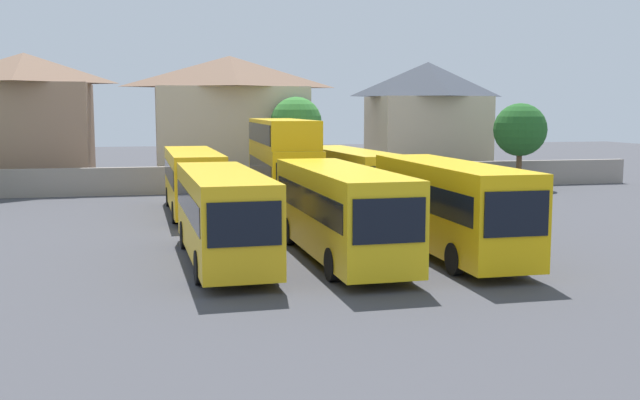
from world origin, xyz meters
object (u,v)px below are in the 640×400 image
object	(u,v)px
bus_2	(340,207)
bus_3	(449,203)
house_terrace_left	(26,120)
tree_left_of_lot	(296,123)
bus_6	(351,175)
tree_right_of_lot	(520,130)
bus_4	(193,178)
house_terrace_centre	(230,119)
bus_1	(223,211)
bus_5	(282,159)
house_terrace_right	(427,120)

from	to	relation	value
bus_2	bus_3	xyz separation A→B (m)	(4.23, -0.15, 0.07)
house_terrace_left	tree_left_of_lot	bearing A→B (deg)	-9.88
bus_3	house_terrace_left	bearing A→B (deg)	-146.52
bus_6	house_terrace_left	world-z (taller)	house_terrace_left
bus_2	tree_right_of_lot	xyz separation A→B (m)	(18.40, 21.29, 2.15)
bus_4	house_terrace_centre	bearing A→B (deg)	166.13
bus_2	bus_4	distance (m)	14.28
bus_1	bus_6	size ratio (longest dim) A/B	0.88
bus_4	bus_5	distance (m)	4.95
house_terrace_centre	tree_right_of_lot	xyz separation A→B (m)	(19.19, -8.93, -0.74)
bus_1	bus_6	xyz separation A→B (m)	(8.41, 13.33, -0.02)
bus_6	house_terrace_centre	xyz separation A→B (m)	(-4.92, 16.60, 2.95)
bus_6	bus_5	bearing A→B (deg)	-95.37
bus_3	bus_5	size ratio (longest dim) A/B	0.96
house_terrace_left	bus_6	bearing A→B (deg)	-38.66
bus_2	house_terrace_centre	distance (m)	30.37
bus_6	house_terrace_left	xyz separation A→B (m)	(-19.23, 15.39, 2.90)
bus_2	bus_3	size ratio (longest dim) A/B	1.03
bus_1	bus_2	size ratio (longest dim) A/B	0.94
bus_4	bus_5	size ratio (longest dim) A/B	0.97
bus_3	bus_4	distance (m)	16.27
bus_1	bus_6	distance (m)	15.76
bus_6	house_terrace_right	world-z (taller)	house_terrace_right
bus_3	tree_left_of_lot	bearing A→B (deg)	-178.21
tree_left_of_lot	house_terrace_right	bearing A→B (deg)	16.66
bus_2	bus_3	distance (m)	4.23
bus_3	bus_6	xyz separation A→B (m)	(-0.09, 13.77, -0.13)
bus_1	bus_4	size ratio (longest dim) A/B	0.95
bus_2	house_terrace_left	size ratio (longest dim) A/B	1.18
tree_left_of_lot	house_terrace_centre	bearing A→B (deg)	133.34
bus_6	house_terrace_left	bearing A→B (deg)	-132.02
bus_6	house_terrace_centre	bearing A→B (deg)	-166.83
house_terrace_centre	tree_right_of_lot	bearing A→B (deg)	-24.96
bus_2	bus_5	distance (m)	13.79
bus_4	bus_1	bearing A→B (deg)	0.26
bus_3	tree_right_of_lot	size ratio (longest dim) A/B	1.81
bus_1	tree_left_of_lot	world-z (taller)	tree_left_of_lot
house_terrace_left	bus_1	bearing A→B (deg)	-69.36
tree_left_of_lot	house_terrace_left	bearing A→B (deg)	170.12
bus_1	bus_2	world-z (taller)	bus_2
house_terrace_centre	house_terrace_right	world-z (taller)	house_terrace_centre
bus_2	bus_4	xyz separation A→B (m)	(-4.58, 13.52, -0.03)
house_terrace_left	house_terrace_right	world-z (taller)	house_terrace_left
bus_5	tree_right_of_lot	bearing A→B (deg)	114.33
bus_2	bus_5	bearing A→B (deg)	177.63
house_terrace_centre	house_terrace_right	size ratio (longest dim) A/B	1.25
bus_5	bus_4	bearing A→B (deg)	-85.47
house_terrace_right	tree_left_of_lot	size ratio (longest dim) A/B	1.43
house_terrace_centre	tree_left_of_lot	xyz separation A→B (m)	(4.18, -4.43, -0.29)
bus_6	tree_left_of_lot	bearing A→B (deg)	-179.87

